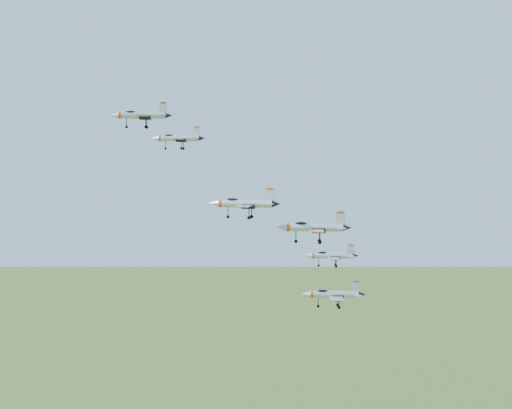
{
  "coord_description": "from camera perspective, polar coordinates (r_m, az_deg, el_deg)",
  "views": [
    {
      "loc": [
        12.25,
        -132.78,
        152.47
      ],
      "look_at": [
        5.0,
        -2.97,
        144.0
      ],
      "focal_mm": 50.0,
      "sensor_mm": 36.0,
      "label": 1
    }
  ],
  "objects": [
    {
      "name": "jet_right_high",
      "position": [
        115.25,
        -1.01,
        0.09
      ],
      "size": [
        12.0,
        10.01,
        3.21
      ],
      "rotation": [
        0.0,
        0.0,
        -0.13
      ],
      "color": "silver"
    },
    {
      "name": "jet_lead",
      "position": [
        144.09,
        -9.25,
        7.07
      ],
      "size": [
        12.56,
        10.46,
        3.36
      ],
      "rotation": [
        0.0,
        0.0,
        0.12
      ],
      "color": "silver"
    },
    {
      "name": "jet_right_low",
      "position": [
        117.48,
        4.54,
        -1.83
      ],
      "size": [
        12.55,
        10.3,
        3.37
      ],
      "rotation": [
        0.0,
        0.0,
        -0.01
      ],
      "color": "silver"
    },
    {
      "name": "jet_left_high",
      "position": [
        138.25,
        -6.32,
        5.3
      ],
      "size": [
        10.62,
        8.74,
        2.84
      ],
      "rotation": [
        0.0,
        0.0,
        -0.03
      ],
      "color": "silver"
    },
    {
      "name": "jet_trail",
      "position": [
        135.59,
        6.12,
        -7.15
      ],
      "size": [
        12.28,
        10.14,
        3.28
      ],
      "rotation": [
        0.0,
        0.0,
        0.05
      ],
      "color": "silver"
    },
    {
      "name": "jet_left_low",
      "position": [
        138.95,
        5.99,
        -4.08
      ],
      "size": [
        10.67,
        8.76,
        2.86
      ],
      "rotation": [
        0.0,
        0.0,
        0.01
      ],
      "color": "silver"
    }
  ]
}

